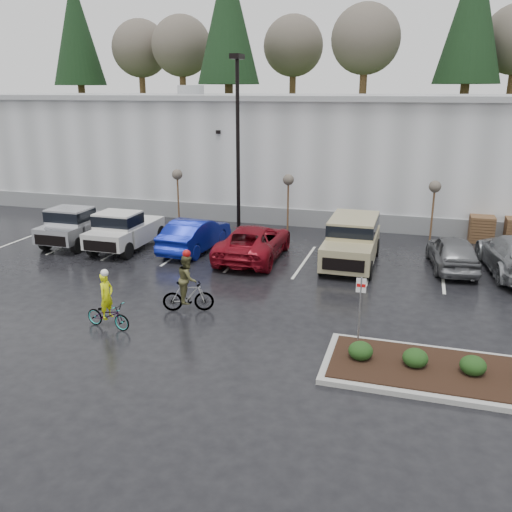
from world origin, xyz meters
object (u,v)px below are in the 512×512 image
(sapling_east, at_px, (435,190))
(pickup_white, at_px, (128,228))
(lamppost, at_px, (238,127))
(car_blue, at_px, (195,234))
(car_red, at_px, (254,242))
(pickup_silver, at_px, (82,223))
(car_grey, at_px, (453,252))
(cyclist_hivis, at_px, (108,310))
(sapling_west, at_px, (177,177))
(fire_lane_sign, at_px, (360,302))
(sapling_mid, at_px, (288,183))
(cyclist_olive, at_px, (188,289))
(suv_tan, at_px, (351,242))
(pallet_stack_a, at_px, (481,229))

(sapling_east, bearing_deg, pickup_white, -160.28)
(lamppost, xyz_separation_m, car_blue, (-0.98, -3.73, -4.88))
(car_red, bearing_deg, car_blue, -8.41)
(pickup_silver, distance_m, car_grey, 18.02)
(pickup_silver, height_order, cyclist_hivis, cyclist_hivis)
(sapling_west, height_order, fire_lane_sign, sapling_west)
(pickup_silver, xyz_separation_m, cyclist_hivis, (6.91, -8.92, -0.34))
(sapling_mid, bearing_deg, car_red, -94.32)
(car_blue, bearing_deg, cyclist_olive, 115.16)
(pickup_white, bearing_deg, pickup_silver, 176.28)
(suv_tan, bearing_deg, cyclist_hivis, -126.67)
(car_grey, bearing_deg, sapling_east, -85.41)
(fire_lane_sign, relative_size, car_red, 0.39)
(sapling_mid, relative_size, cyclist_hivis, 1.57)
(pickup_silver, height_order, pickup_white, same)
(sapling_east, distance_m, cyclist_hivis, 17.37)
(pallet_stack_a, bearing_deg, car_red, -149.50)
(sapling_east, relative_size, pallet_stack_a, 2.37)
(sapling_west, relative_size, cyclist_hivis, 1.57)
(car_blue, relative_size, car_grey, 1.09)
(sapling_mid, xyz_separation_m, pallet_stack_a, (10.00, 1.00, -2.05))
(fire_lane_sign, relative_size, car_grey, 0.49)
(sapling_west, xyz_separation_m, cyclist_hivis, (3.78, -13.89, -2.09))
(sapling_mid, relative_size, car_blue, 0.66)
(lamppost, relative_size, pallet_stack_a, 6.83)
(pickup_white, bearing_deg, suv_tan, 1.90)
(cyclist_hivis, bearing_deg, pickup_silver, 45.53)
(fire_lane_sign, bearing_deg, pickup_white, 147.82)
(sapling_east, xyz_separation_m, pickup_silver, (-17.13, -4.97, -1.75))
(car_blue, height_order, cyclist_olive, cyclist_olive)
(car_blue, relative_size, cyclist_olive, 2.15)
(car_red, bearing_deg, fire_lane_sign, 125.28)
(pickup_silver, bearing_deg, pickup_white, -3.72)
(car_red, xyz_separation_m, cyclist_olive, (-0.38, -6.70, 0.05))
(fire_lane_sign, xyz_separation_m, car_blue, (-8.78, 8.07, -0.60))
(lamppost, height_order, cyclist_hivis, lamppost)
(lamppost, xyz_separation_m, sapling_west, (-4.00, 1.00, -2.96))
(sapling_west, relative_size, sapling_east, 1.00)
(car_blue, distance_m, cyclist_hivis, 9.19)
(lamppost, bearing_deg, pallet_stack_a, 9.09)
(lamppost, bearing_deg, pickup_silver, -150.90)
(car_grey, height_order, cyclist_hivis, cyclist_hivis)
(pickup_white, bearing_deg, cyclist_olive, -47.57)
(sapling_west, bearing_deg, lamppost, -14.04)
(pallet_stack_a, relative_size, cyclist_olive, 0.60)
(cyclist_hivis, bearing_deg, suv_tan, -28.90)
(car_grey, bearing_deg, fire_lane_sign, 63.18)
(lamppost, xyz_separation_m, fire_lane_sign, (7.80, -11.80, -4.28))
(sapling_mid, xyz_separation_m, car_grey, (8.37, -4.14, -1.97))
(car_red, height_order, cyclist_olive, cyclist_olive)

